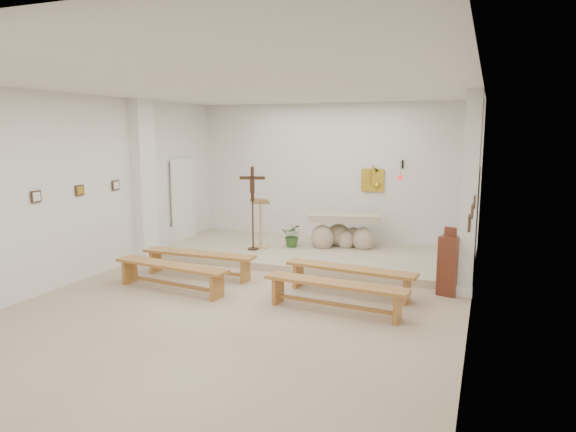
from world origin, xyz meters
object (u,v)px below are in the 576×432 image
at_px(bench_left_second, 171,271).
at_px(bench_right_second, 335,289).
at_px(altar, 343,233).
at_px(lectern, 260,222).
at_px(bench_left_front, 199,259).
at_px(donation_pedestal, 449,265).
at_px(bench_right_front, 350,274).
at_px(crucifix_stand, 253,202).

relative_size(bench_left_second, bench_right_second, 1.00).
height_order(altar, bench_right_second, altar).
distance_m(lectern, bench_right_second, 4.15).
bearing_deg(bench_left_front, bench_right_second, -18.41).
bearing_deg(altar, bench_right_second, -89.54).
height_order(altar, bench_left_second, altar).
height_order(donation_pedestal, bench_right_second, donation_pedestal).
distance_m(lectern, bench_left_second, 3.17).
distance_m(altar, donation_pedestal, 3.42).
bearing_deg(bench_left_second, bench_left_front, 96.65).
bearing_deg(donation_pedestal, bench_left_second, -148.20).
bearing_deg(altar, bench_right_front, -85.48).
height_order(crucifix_stand, bench_right_front, crucifix_stand).
bearing_deg(bench_left_second, donation_pedestal, 25.45).
distance_m(bench_left_second, bench_right_second, 3.02).
relative_size(altar, bench_right_front, 0.75).
distance_m(bench_right_front, bench_right_second, 0.94).
distance_m(crucifix_stand, donation_pedestal, 4.61).
distance_m(bench_left_front, bench_right_second, 3.17).
relative_size(altar, bench_left_front, 0.76).
bearing_deg(altar, donation_pedestal, -55.62).
xyz_separation_m(crucifix_stand, bench_right_second, (2.77, -2.88, -0.88)).
bearing_deg(crucifix_stand, bench_left_front, -113.35).
distance_m(altar, bench_left_second, 4.42).
distance_m(altar, bench_left_front, 3.62).
distance_m(crucifix_stand, bench_right_second, 4.09).
xyz_separation_m(altar, bench_left_front, (-2.09, -2.95, -0.11)).
height_order(altar, lectern, lectern).
relative_size(crucifix_stand, donation_pedestal, 1.58).
xyz_separation_m(lectern, crucifix_stand, (-0.07, -0.25, 0.50)).
relative_size(lectern, bench_right_front, 0.51).
bearing_deg(bench_left_second, lectern, 90.72).
height_order(altar, donation_pedestal, donation_pedestal).
xyz_separation_m(bench_left_front, bench_left_second, (0.00, -0.94, 0.00)).
height_order(lectern, bench_right_front, lectern).
relative_size(crucifix_stand, bench_right_front, 0.81).
relative_size(crucifix_stand, bench_right_second, 0.81).
bearing_deg(donation_pedestal, altar, 150.41).
relative_size(donation_pedestal, bench_left_front, 0.52).
xyz_separation_m(crucifix_stand, donation_pedestal, (4.36, -1.31, -0.72)).
distance_m(lectern, bench_left_front, 2.24).
bearing_deg(bench_right_second, bench_right_front, 94.56).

